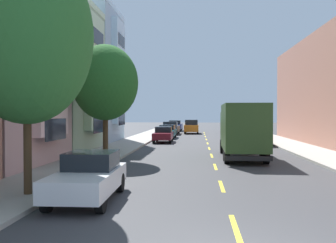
{
  "coord_description": "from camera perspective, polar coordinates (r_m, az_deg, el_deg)",
  "views": [
    {
      "loc": [
        -0.9,
        -6.64,
        2.73
      ],
      "look_at": [
        -3.45,
        23.83,
        2.1
      ],
      "focal_mm": 38.39,
      "sensor_mm": 36.0,
      "label": 1
    }
  ],
  "objects": [
    {
      "name": "ground_plane",
      "position": [
        36.76,
        6.18,
        -3.08
      ],
      "size": [
        160.0,
        160.0,
        0.0
      ],
      "primitive_type": "plane",
      "color": "#38383A"
    },
    {
      "name": "sidewalk_left",
      "position": [
        35.3,
        -5.36,
        -3.14
      ],
      "size": [
        3.2,
        120.0,
        0.14
      ],
      "primitive_type": "cube",
      "color": "#A39E93",
      "rests_on": "ground_plane"
    },
    {
      "name": "sidewalk_right",
      "position": [
        35.65,
        17.76,
        -3.15
      ],
      "size": [
        3.2,
        120.0,
        0.14
      ],
      "primitive_type": "cube",
      "color": "#A39E93",
      "rests_on": "ground_plane"
    },
    {
      "name": "lane_centerline_dashes",
      "position": [
        31.28,
        6.42,
        -3.82
      ],
      "size": [
        0.14,
        47.2,
        0.01
      ],
      "color": "yellow",
      "rests_on": "ground_plane"
    },
    {
      "name": "townhouse_third_sage",
      "position": [
        29.51,
        -24.16,
        6.11
      ],
      "size": [
        13.62,
        7.75,
        11.04
      ],
      "color": "#99AD8E",
      "rests_on": "ground_plane"
    },
    {
      "name": "townhouse_fourth_powder_blue",
      "position": [
        36.56,
        -17.51,
        6.62
      ],
      "size": [
        12.78,
        7.75,
        12.86
      ],
      "color": "#9EB7CC",
      "rests_on": "ground_plane"
    },
    {
      "name": "street_tree_nearest",
      "position": [
        12.71,
        -21.53,
        12.6
      ],
      "size": [
        4.25,
        4.25,
        8.0
      ],
      "color": "#47331E",
      "rests_on": "sidewalk_left"
    },
    {
      "name": "street_tree_second",
      "position": [
        21.78,
        -9.93,
        6.09
      ],
      "size": [
        3.92,
        3.92,
        6.72
      ],
      "color": "#47331E",
      "rests_on": "sidewalk_left"
    },
    {
      "name": "delivery_box_truck",
      "position": [
        22.36,
        11.7,
        -1.0
      ],
      "size": [
        2.53,
        7.38,
        3.32
      ],
      "color": "#2D471E",
      "rests_on": "ground_plane"
    },
    {
      "name": "parked_wagon_red",
      "position": [
        56.56,
        10.01,
        -0.78
      ],
      "size": [
        1.84,
        4.71,
        1.5
      ],
      "color": "#AD1E1E",
      "rests_on": "ground_plane"
    },
    {
      "name": "parked_pickup_silver",
      "position": [
        43.36,
        11.7,
        -1.35
      ],
      "size": [
        2.13,
        5.35,
        1.73
      ],
      "color": "#B2B5BA",
      "rests_on": "ground_plane"
    },
    {
      "name": "parked_pickup_charcoal",
      "position": [
        48.16,
        0.5,
        -1.08
      ],
      "size": [
        2.11,
        5.34,
        1.73
      ],
      "color": "#333338",
      "rests_on": "ground_plane"
    },
    {
      "name": "parked_wagon_teal",
      "position": [
        40.66,
        -0.11,
        -1.53
      ],
      "size": [
        1.86,
        4.72,
        1.5
      ],
      "color": "#195B60",
      "rests_on": "ground_plane"
    },
    {
      "name": "parked_hatchback_burgundy",
      "position": [
        34.61,
        -0.76,
        -2.08
      ],
      "size": [
        1.78,
        4.02,
        1.5
      ],
      "color": "maroon",
      "rests_on": "ground_plane"
    },
    {
      "name": "parked_hatchback_white",
      "position": [
        11.78,
        -12.49,
        -8.49
      ],
      "size": [
        1.84,
        4.04,
        1.5
      ],
      "color": "silver",
      "rests_on": "ground_plane"
    },
    {
      "name": "parked_pickup_navy",
      "position": [
        57.71,
        1.2,
        -0.7
      ],
      "size": [
        2.08,
        5.33,
        1.73
      ],
      "color": "navy",
      "rests_on": "ground_plane"
    },
    {
      "name": "parked_pickup_champagne",
      "position": [
        33.28,
        13.8,
        -2.13
      ],
      "size": [
        2.13,
        5.35,
        1.73
      ],
      "color": "tan",
      "rests_on": "ground_plane"
    },
    {
      "name": "parked_sedan_black",
      "position": [
        48.52,
        10.89,
        -1.18
      ],
      "size": [
        1.88,
        4.53,
        1.43
      ],
      "color": "black",
      "rests_on": "ground_plane"
    },
    {
      "name": "moving_orange_sedan",
      "position": [
        50.47,
        3.75,
        -0.8
      ],
      "size": [
        1.95,
        4.8,
        1.93
      ],
      "color": "orange",
      "rests_on": "ground_plane"
    }
  ]
}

